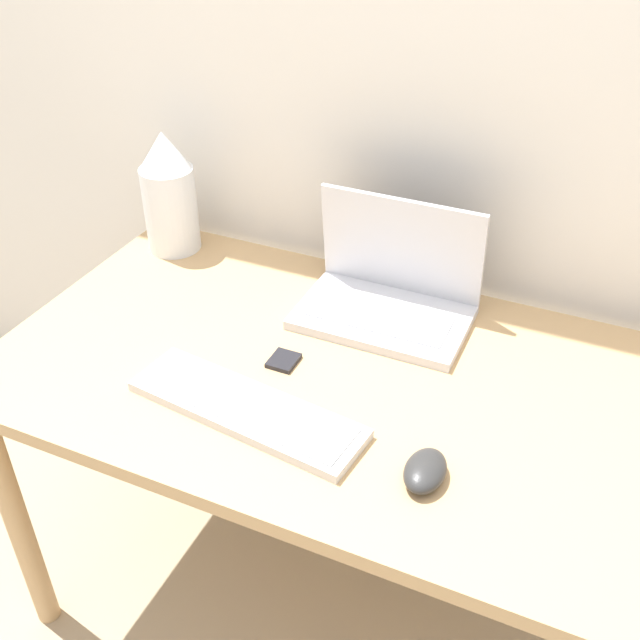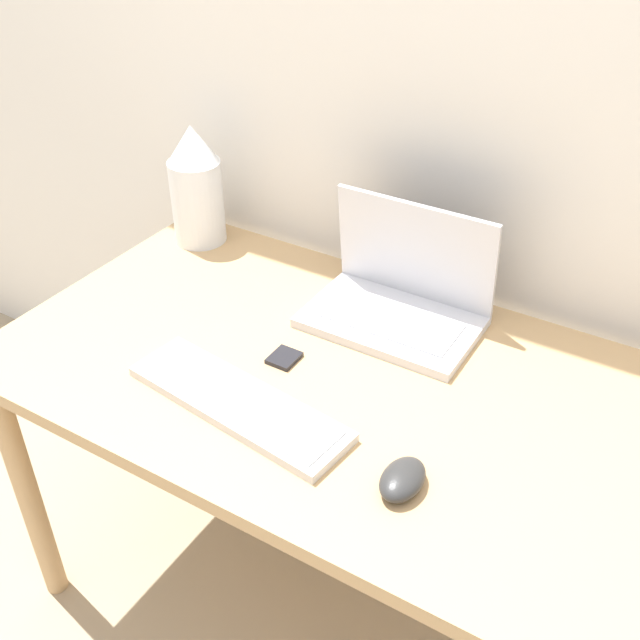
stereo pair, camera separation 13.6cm
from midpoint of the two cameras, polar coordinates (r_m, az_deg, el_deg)
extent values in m
cube|color=white|center=(1.52, 5.96, 22.31)|extent=(6.00, 0.05, 2.50)
cube|color=tan|center=(1.40, -1.30, -4.56)|extent=(1.31, 0.74, 0.03)
cylinder|color=tan|center=(1.77, -24.25, -13.78)|extent=(0.05, 0.05, 0.67)
cylinder|color=tan|center=(2.09, -12.44, -2.58)|extent=(0.05, 0.05, 0.67)
cube|color=silver|center=(1.52, 2.27, 0.16)|extent=(0.34, 0.22, 0.02)
cube|color=#B7B7BC|center=(1.51, 2.12, 0.30)|extent=(0.28, 0.12, 0.00)
cube|color=silver|center=(1.53, 3.68, 5.60)|extent=(0.34, 0.04, 0.22)
cube|color=black|center=(1.54, 3.83, 5.83)|extent=(0.30, 0.02, 0.19)
cube|color=silver|center=(1.32, -8.60, -6.86)|extent=(0.45, 0.18, 0.02)
cube|color=#B2B2B2|center=(1.31, -8.64, -6.53)|extent=(0.41, 0.15, 0.00)
ellipsoid|color=#2D2D2D|center=(1.19, 4.74, -11.51)|extent=(0.06, 0.10, 0.04)
cylinder|color=white|center=(1.79, -13.47, 8.16)|extent=(0.12, 0.12, 0.20)
cone|color=white|center=(1.73, -14.12, 12.37)|extent=(0.12, 0.12, 0.09)
cube|color=black|center=(1.42, -5.53, -3.20)|extent=(0.05, 0.06, 0.01)
camera|label=1|loc=(0.07, -92.86, -2.01)|focal=42.00mm
camera|label=2|loc=(0.07, 87.14, 2.01)|focal=42.00mm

